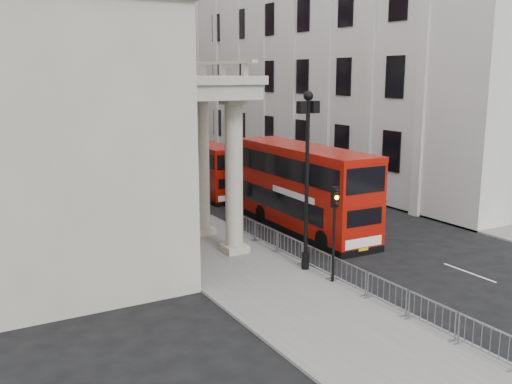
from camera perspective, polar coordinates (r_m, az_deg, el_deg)
ground at (r=24.81m, az=11.41°, el=-10.22°), size 260.00×260.00×0.00m
sidewalk_west at (r=49.65m, az=-14.68°, el=0.72°), size 6.00×140.00×0.12m
sidewalk_east at (r=56.08m, az=1.81°, el=2.32°), size 3.00×140.00×0.12m
kerb at (r=50.46m, az=-11.45°, el=1.05°), size 0.20×140.00×0.14m
portico_building at (r=35.70m, az=-21.79°, el=5.77°), size 9.00×28.00×12.00m
east_building at (r=58.45m, az=3.00°, el=14.92°), size 8.00×55.00×25.00m
monument_column at (r=111.50m, az=-19.12°, el=14.55°), size 8.00×8.00×54.20m
lamp_post_south at (r=26.19m, az=5.12°, el=2.30°), size 1.05×0.44×8.32m
lamp_post_mid at (r=40.26m, az=-7.98°, el=5.50°), size 1.05×0.44×8.32m
lamp_post_north at (r=55.39m, az=-14.17°, el=6.91°), size 1.05×0.44×8.32m
traffic_light at (r=25.01m, az=7.87°, el=-2.44°), size 0.28×0.33×4.30m
crowd_barriers at (r=25.98m, az=7.65°, el=-7.50°), size 0.50×18.75×1.10m
bus_near at (r=33.92m, az=4.70°, el=0.54°), size 3.11×11.74×5.04m
bus_far at (r=44.38m, az=-5.18°, el=2.46°), size 2.50×9.34×4.01m
pedestrian_a at (r=37.22m, az=-11.46°, el=-1.11°), size 0.83×0.76×1.90m
pedestrian_b at (r=38.20m, az=-12.54°, el=-0.92°), size 0.95×0.78×1.79m
pedestrian_c at (r=38.68m, az=-9.23°, el=-0.65°), size 1.00×0.82×1.77m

